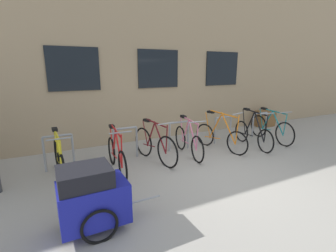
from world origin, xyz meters
TOP-DOWN VIEW (x-y plane):
  - ground_plane at (0.00, 0.00)m, footprint 42.00×42.00m
  - storefront_building at (0.00, 6.44)m, footprint 28.00×6.53m
  - bike_rack at (0.01, 1.90)m, footprint 6.63×0.05m
  - bicycle_yellow at (-3.01, 1.36)m, footprint 0.44×1.72m
  - bicycle_red at (-1.90, 1.23)m, footprint 0.44×1.69m
  - bicycle_maroon at (-0.91, 1.44)m, footprint 0.50×1.70m
  - bicycle_pink at (0.02, 1.44)m, footprint 0.44×1.69m
  - bicycle_orange at (1.02, 1.40)m, footprint 0.56×1.69m
  - bicycle_teal at (2.95, 1.39)m, footprint 0.44×1.80m
  - bicycle_black at (2.03, 1.22)m, footprint 0.46×1.72m
  - bike_trailer at (-2.70, -0.52)m, footprint 1.46×0.71m
  - planter_box at (4.33, 2.85)m, footprint 0.70×0.44m

SIDE VIEW (x-z plane):
  - ground_plane at x=0.00m, z-range 0.00..0.00m
  - planter_box at x=4.33m, z-range 0.00..0.60m
  - bicycle_red at x=-1.90m, z-range -0.14..0.88m
  - bicycle_pink at x=0.02m, z-range -0.13..0.87m
  - bicycle_black at x=2.03m, z-range -0.16..0.91m
  - bicycle_orange at x=1.02m, z-range -0.17..0.93m
  - bicycle_yellow at x=-3.01m, z-range -0.12..0.89m
  - bicycle_teal at x=2.95m, z-range -0.11..0.89m
  - bicycle_maroon at x=-0.91m, z-range -0.12..0.92m
  - bike_trailer at x=-2.70m, z-range 0.01..0.95m
  - bike_rack at x=0.01m, z-range 0.09..0.89m
  - storefront_building at x=0.00m, z-range 0.00..6.42m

